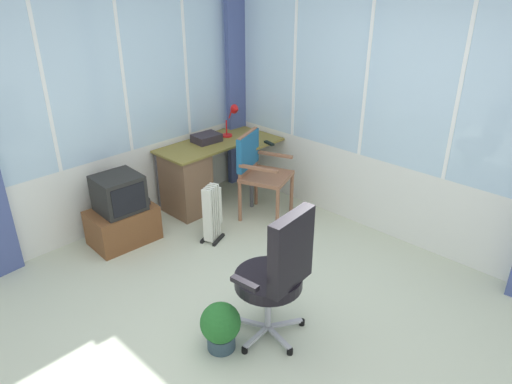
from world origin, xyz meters
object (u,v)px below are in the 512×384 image
(desk, at_px, (190,178))
(tv_remote, at_px, (269,143))
(desk_lamp, at_px, (234,115))
(tv_on_stand, at_px, (122,213))
(paper_tray, at_px, (207,138))
(office_chair, at_px, (278,270))
(space_heater, at_px, (213,212))
(potted_plant, at_px, (221,326))
(wooden_armchair, at_px, (256,164))

(desk, relative_size, tv_remote, 8.93)
(desk_lamp, xyz_separation_m, tv_on_stand, (-1.61, -0.04, -0.66))
(paper_tray, height_order, tv_on_stand, paper_tray)
(desk_lamp, distance_m, tv_on_stand, 1.74)
(tv_remote, height_order, tv_on_stand, tv_remote)
(desk, bearing_deg, tv_remote, -33.25)
(desk_lamp, height_order, tv_remote, desk_lamp)
(office_chair, bearing_deg, tv_on_stand, 91.17)
(tv_on_stand, height_order, space_heater, tv_on_stand)
(desk_lamp, xyz_separation_m, paper_tray, (-0.37, 0.08, -0.20))
(tv_on_stand, height_order, potted_plant, tv_on_stand)
(paper_tray, bearing_deg, office_chair, -119.06)
(desk, distance_m, potted_plant, 2.26)
(tv_remote, xyz_separation_m, office_chair, (-1.64, -1.59, -0.13))
(tv_remote, relative_size, paper_tray, 0.50)
(tv_remote, bearing_deg, office_chair, -124.27)
(desk_lamp, xyz_separation_m, wooden_armchair, (-0.26, -0.60, -0.36))
(desk, distance_m, tv_on_stand, 0.92)
(desk, xyz_separation_m, tv_remote, (0.77, -0.50, 0.34))
(desk, bearing_deg, wooden_armchair, -54.48)
(desk, relative_size, wooden_armchair, 1.40)
(desk_lamp, bearing_deg, tv_remote, -81.72)
(wooden_armchair, bearing_deg, potted_plant, -143.09)
(office_chair, bearing_deg, wooden_armchair, 48.47)
(paper_tray, relative_size, tv_on_stand, 0.41)
(desk_lamp, height_order, paper_tray, desk_lamp)
(space_heater, bearing_deg, office_chair, -113.49)
(desk, distance_m, desk_lamp, 0.90)
(potted_plant, bearing_deg, office_chair, -30.65)
(wooden_armchair, xyz_separation_m, space_heater, (-0.69, -0.06, -0.30))
(office_chair, bearing_deg, desk_lamp, 53.04)
(potted_plant, bearing_deg, desk_lamp, 43.93)
(tv_remote, bearing_deg, wooden_armchair, -149.94)
(desk_lamp, bearing_deg, wooden_armchair, -113.05)
(office_chair, bearing_deg, potted_plant, 149.35)
(office_chair, bearing_deg, tv_remote, 44.11)
(desk, distance_m, paper_tray, 0.50)
(wooden_armchair, bearing_deg, tv_on_stand, 157.46)
(tv_remote, bearing_deg, desk_lamp, 109.90)
(desk_lamp, bearing_deg, office_chair, -126.96)
(desk_lamp, xyz_separation_m, space_heater, (-0.95, -0.66, -0.67))
(tv_remote, distance_m, paper_tray, 0.72)
(paper_tray, bearing_deg, desk, -168.19)
(desk, height_order, office_chair, office_chair)
(tv_remote, height_order, paper_tray, paper_tray)
(desk, distance_m, space_heater, 0.72)
(desk_lamp, distance_m, space_heater, 1.34)
(paper_tray, relative_size, potted_plant, 0.79)
(desk, relative_size, space_heater, 2.23)
(space_heater, xyz_separation_m, potted_plant, (-0.99, -1.20, -0.10))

